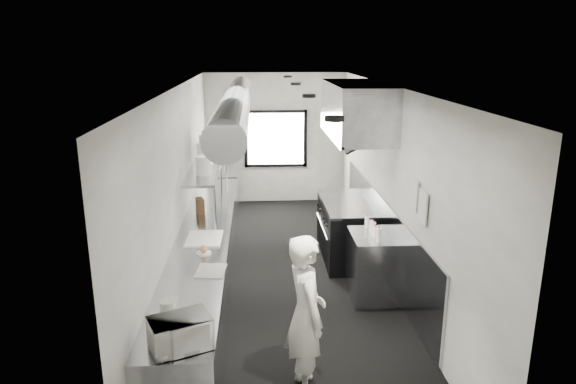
{
  "coord_description": "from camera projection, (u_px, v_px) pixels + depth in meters",
  "views": [
    {
      "loc": [
        -0.43,
        -7.14,
        3.33
      ],
      "look_at": [
        0.0,
        -0.2,
        1.38
      ],
      "focal_mm": 32.47,
      "sensor_mm": 36.0,
      "label": 1
    }
  ],
  "objects": [
    {
      "name": "plate_stack_b",
      "position": [
        205.0,
        154.0,
        8.0
      ],
      "size": [
        0.34,
        0.34,
        0.33
      ],
      "primitive_type": "cylinder",
      "rotation": [
        0.0,
        0.0,
        0.38
      ],
      "color": "white",
      "rests_on": "pass_shelf"
    },
    {
      "name": "newspaper",
      "position": [
        211.0,
        271.0,
        5.83
      ],
      "size": [
        0.36,
        0.42,
        0.01
      ],
      "primitive_type": "cube",
      "rotation": [
        0.0,
        0.0,
        -0.11
      ],
      "color": "silver",
      "rests_on": "prep_counter"
    },
    {
      "name": "wall_cladding",
      "position": [
        381.0,
        233.0,
        8.02
      ],
      "size": [
        0.03,
        5.5,
        1.1
      ],
      "primitive_type": "cube",
      "color": "gray",
      "rests_on": "wall_right"
    },
    {
      "name": "wall_back",
      "position": [
        276.0,
        139.0,
        11.25
      ],
      "size": [
        3.0,
        0.02,
        2.8
      ],
      "primitive_type": "cube",
      "color": "silver",
      "rests_on": "floor"
    },
    {
      "name": "pastry",
      "position": [
        204.0,
        249.0,
        6.31
      ],
      "size": [
        0.09,
        0.09,
        0.09
      ],
      "primitive_type": "sphere",
      "color": "tan",
      "rests_on": "small_plate"
    },
    {
      "name": "bottle_station",
      "position": [
        374.0,
        266.0,
        7.06
      ],
      "size": [
        0.65,
        0.8,
        0.9
      ],
      "primitive_type": "cube",
      "color": "gray",
      "rests_on": "floor"
    },
    {
      "name": "pass_shelf",
      "position": [
        208.0,
        163.0,
        8.26
      ],
      "size": [
        0.45,
        3.0,
        0.68
      ],
      "color": "gray",
      "rests_on": "prep_counter"
    },
    {
      "name": "microwave",
      "position": [
        180.0,
        333.0,
        4.31
      ],
      "size": [
        0.56,
        0.5,
        0.27
      ],
      "primitive_type": "imported",
      "rotation": [
        0.0,
        0.0,
        0.42
      ],
      "color": "white",
      "rests_on": "prep_counter"
    },
    {
      "name": "squeeze_bottle_a",
      "position": [
        379.0,
        235.0,
        6.67
      ],
      "size": [
        0.08,
        0.08,
        0.18
      ],
      "primitive_type": "cylinder",
      "rotation": [
        0.0,
        0.0,
        0.3
      ],
      "color": "white",
      "rests_on": "bottle_station"
    },
    {
      "name": "notice_sheet_a",
      "position": [
        414.0,
        195.0,
        6.29
      ],
      "size": [
        0.02,
        0.28,
        0.38
      ],
      "primitive_type": "cube",
      "color": "beige",
      "rests_on": "wall_right"
    },
    {
      "name": "floor",
      "position": [
        287.0,
        277.0,
        7.79
      ],
      "size": [
        3.0,
        8.0,
        0.01
      ],
      "primitive_type": "cube",
      "color": "black",
      "rests_on": "ground"
    },
    {
      "name": "plate_stack_a",
      "position": [
        204.0,
        165.0,
        7.37
      ],
      "size": [
        0.28,
        0.28,
        0.27
      ],
      "primitive_type": "cylinder",
      "rotation": [
        0.0,
        0.0,
        0.3
      ],
      "color": "white",
      "rests_on": "pass_shelf"
    },
    {
      "name": "cutting_board",
      "position": [
        204.0,
        239.0,
        6.79
      ],
      "size": [
        0.46,
        0.61,
        0.02
      ],
      "primitive_type": "cube",
      "rotation": [
        0.0,
        0.0,
        -0.02
      ],
      "color": "white",
      "rests_on": "prep_counter"
    },
    {
      "name": "line_cook",
      "position": [
        306.0,
        315.0,
        5.05
      ],
      "size": [
        0.51,
        0.67,
        1.64
      ],
      "primitive_type": "imported",
      "rotation": [
        0.0,
        0.0,
        1.78
      ],
      "color": "silver",
      "rests_on": "floor"
    },
    {
      "name": "knife_block",
      "position": [
        200.0,
        206.0,
        7.83
      ],
      "size": [
        0.16,
        0.23,
        0.23
      ],
      "primitive_type": "cube",
      "rotation": [
        0.0,
        0.0,
        0.32
      ],
      "color": "#543A1D",
      "rests_on": "prep_counter"
    },
    {
      "name": "squeeze_bottle_d",
      "position": [
        371.0,
        226.0,
        7.04
      ],
      "size": [
        0.06,
        0.06,
        0.16
      ],
      "primitive_type": "cylinder",
      "rotation": [
        0.0,
        0.0,
        0.18
      ],
      "color": "white",
      "rests_on": "bottle_station"
    },
    {
      "name": "exhaust_hood",
      "position": [
        356.0,
        110.0,
        7.88
      ],
      "size": [
        0.81,
        2.2,
        0.88
      ],
      "color": "gray",
      "rests_on": "ceiling"
    },
    {
      "name": "squeeze_bottle_b",
      "position": [
        375.0,
        232.0,
        6.81
      ],
      "size": [
        0.06,
        0.06,
        0.16
      ],
      "primitive_type": "cylinder",
      "rotation": [
        0.0,
        0.0,
        0.06
      ],
      "color": "white",
      "rests_on": "bottle_station"
    },
    {
      "name": "squeeze_bottle_e",
      "position": [
        367.0,
        222.0,
        7.2
      ],
      "size": [
        0.07,
        0.07,
        0.17
      ],
      "primitive_type": "cylinder",
      "rotation": [
        0.0,
        0.0,
        0.38
      ],
      "color": "white",
      "rests_on": "bottle_station"
    },
    {
      "name": "small_plate",
      "position": [
        204.0,
        253.0,
        6.32
      ],
      "size": [
        0.21,
        0.21,
        0.02
      ],
      "primitive_type": "cylinder",
      "rotation": [
        0.0,
        0.0,
        -0.18
      ],
      "color": "white",
      "rests_on": "prep_counter"
    },
    {
      "name": "ceiling",
      "position": [
        287.0,
        87.0,
        7.03
      ],
      "size": [
        3.0,
        8.0,
        0.01
      ],
      "primitive_type": "cube",
      "color": "silver",
      "rests_on": "wall_back"
    },
    {
      "name": "range",
      "position": [
        348.0,
        230.0,
        8.4
      ],
      "size": [
        0.88,
        1.6,
        0.94
      ],
      "color": "black",
      "rests_on": "floor"
    },
    {
      "name": "prep_counter",
      "position": [
        205.0,
        265.0,
        7.12
      ],
      "size": [
        0.7,
        6.0,
        0.9
      ],
      "primitive_type": "cube",
      "color": "gray",
      "rests_on": "floor"
    },
    {
      "name": "service_window",
      "position": [
        276.0,
        139.0,
        11.22
      ],
      "size": [
        1.36,
        0.05,
        1.25
      ],
      "color": "white",
      "rests_on": "wall_back"
    },
    {
      "name": "wall_front",
      "position": [
        322.0,
        338.0,
        3.57
      ],
      "size": [
        3.0,
        0.02,
        2.8
      ],
      "primitive_type": "cube",
      "color": "silver",
      "rests_on": "floor"
    },
    {
      "name": "squeeze_bottle_c",
      "position": [
        373.0,
        229.0,
        6.89
      ],
      "size": [
        0.08,
        0.08,
        0.19
      ],
      "primitive_type": "cylinder",
      "rotation": [
        0.0,
        0.0,
        -0.36
      ],
      "color": "white",
      "rests_on": "bottle_station"
    },
    {
      "name": "far_work_table",
      "position": [
        222.0,
        192.0,
        10.67
      ],
      "size": [
        0.7,
        1.2,
        0.9
      ],
      "primitive_type": "cube",
      "color": "gray",
      "rests_on": "floor"
    },
    {
      "name": "plate_stack_c",
      "position": [
        207.0,
        147.0,
        8.39
      ],
      "size": [
        0.3,
        0.3,
        0.38
      ],
      "primitive_type": "cylinder",
      "rotation": [
        0.0,
        0.0,
        -0.16
      ],
      "color": "white",
      "rests_on": "pass_shelf"
    },
    {
      "name": "notice_sheet_b",
      "position": [
        423.0,
        207.0,
        5.97
      ],
      "size": [
        0.02,
        0.28,
        0.38
      ],
      "primitive_type": "cube",
      "color": "beige",
      "rests_on": "wall_right"
    },
    {
      "name": "hvac_duct",
      "position": [
        236.0,
        103.0,
        7.44
      ],
      "size": [
        0.4,
        6.4,
        0.4
      ],
      "primitive_type": "cylinder",
      "rotation": [
        1.57,
        0.0,
        0.0
      ],
      "color": "gray",
      "rests_on": "ceiling"
    },
    {
      "name": "deli_tub_a",
      "position": [
        167.0,
        306.0,
        4.94
      ],
      "size": [
        0.2,
        0.2,
        0.1
      ],
      "primitive_type": "cylinder",
      "rotation": [
        0.0,
        0.0,
        0.44
      ],
      "color": "#AEB4A6",
      "rests_on": "prep_counter"
    },
    {
      "name": "plate_stack_d",
      "position": [
        209.0,
        142.0,
        8.88
      ],
      "size": [
        0.25,
        0.25,
        0.38
      ],
      "primitive_type": "cylinder",
      "rotation": [
        0.0,
        0.0,
        -0.03
      ],
      "color": "white",
      "rests_on": "pass_shelf"
    },
    {
      "name": "deli_tub_b",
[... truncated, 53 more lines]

